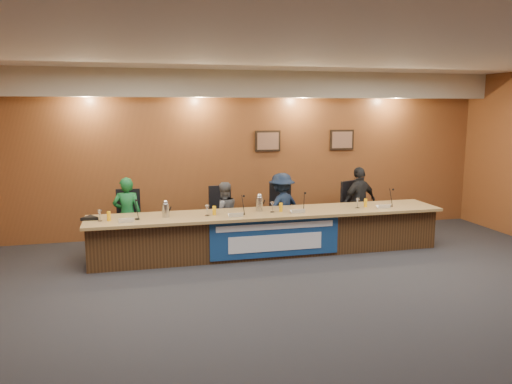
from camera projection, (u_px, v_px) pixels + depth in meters
floor at (318, 305)px, 6.42m from camera, size 10.00×10.00×0.00m
ceiling at (324, 48)px, 5.89m from camera, size 10.00×8.00×0.04m
wall_back at (248, 154)px, 9.98m from camera, size 10.00×0.04×3.20m
soffit at (251, 84)px, 9.52m from camera, size 10.00×0.50×0.50m
dais_body at (269, 234)px, 8.66m from camera, size 6.00×0.80×0.70m
dais_top at (270, 213)px, 8.55m from camera, size 6.10×0.95×0.05m
banner at (276, 238)px, 8.26m from camera, size 2.20×0.02×0.65m
banner_text_upper at (276, 226)px, 8.21m from camera, size 2.00×0.01×0.10m
banner_text_lower at (276, 243)px, 8.26m from camera, size 1.60×0.01×0.28m
wall_photo_left at (268, 141)px, 10.01m from camera, size 0.52×0.04×0.42m
wall_photo_right at (342, 140)px, 10.38m from camera, size 0.52×0.04×0.42m
panelist_a at (127, 215)px, 8.68m from camera, size 0.51×0.36×1.33m
panelist_b at (224, 214)px, 9.09m from camera, size 0.64×0.53×1.18m
panelist_c at (282, 208)px, 9.34m from camera, size 0.98×0.80×1.31m
panelist_d at (359, 202)px, 9.71m from camera, size 0.88×0.59×1.38m
office_chair_a at (128, 224)px, 8.80m from camera, size 0.53×0.53×0.08m
office_chair_b at (223, 219)px, 9.21m from camera, size 0.51×0.51×0.08m
office_chair_c at (280, 216)px, 9.47m from camera, size 0.60×0.60×0.08m
office_chair_d at (357, 212)px, 9.84m from camera, size 0.63×0.63×0.08m
nameplate_a at (126, 220)px, 7.71m from camera, size 0.24×0.08×0.10m
microphone_a at (137, 219)px, 7.94m from camera, size 0.07×0.07×0.02m
juice_glass_a at (109, 216)px, 7.83m from camera, size 0.06×0.06×0.15m
water_glass_a at (100, 216)px, 7.80m from camera, size 0.08×0.08×0.18m
nameplate_b at (236, 214)px, 8.11m from camera, size 0.24×0.08×0.10m
microphone_b at (243, 214)px, 8.31m from camera, size 0.07×0.07×0.02m
juice_glass_b at (214, 211)px, 8.27m from camera, size 0.06×0.06×0.15m
water_glass_b at (207, 210)px, 8.20m from camera, size 0.08×0.08×0.18m
nameplate_c at (298, 211)px, 8.41m from camera, size 0.24×0.08×0.10m
microphone_c at (303, 210)px, 8.60m from camera, size 0.07×0.07×0.02m
juice_glass_c at (281, 207)px, 8.55m from camera, size 0.06×0.06×0.15m
water_glass_c at (272, 207)px, 8.48m from camera, size 0.08×0.08×0.18m
nameplate_d at (384, 206)px, 8.81m from camera, size 0.24×0.08×0.10m
microphone_d at (390, 206)px, 8.98m from camera, size 0.07×0.07×0.02m
juice_glass_d at (366, 203)px, 8.93m from camera, size 0.06×0.06×0.15m
water_glass_d at (358, 203)px, 8.84m from camera, size 0.08×0.08×0.18m
carafe_left at (166, 210)px, 8.10m from camera, size 0.12×0.12×0.22m
carafe_mid at (259, 204)px, 8.58m from camera, size 0.12×0.12×0.24m
speakerphone at (90, 218)px, 7.93m from camera, size 0.32×0.32×0.05m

